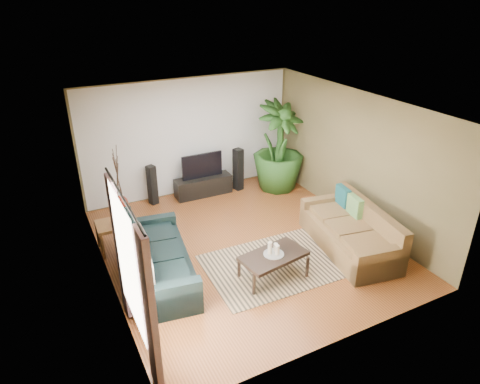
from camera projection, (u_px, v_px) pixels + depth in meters
floor at (245, 245)px, 8.17m from camera, size 5.50×5.50×0.00m
ceiling at (246, 106)px, 6.99m from camera, size 5.50×5.50×0.00m
wall_back at (190, 137)px, 9.79m from camera, size 5.00×0.00×5.00m
wall_front at (346, 262)px, 5.38m from camera, size 5.00×0.00×5.00m
wall_left at (101, 212)px, 6.56m from camera, size 0.00×5.50×5.50m
wall_right at (355, 158)px, 8.60m from camera, size 0.00×5.50×5.50m
backwall_panel at (190, 137)px, 9.78m from camera, size 4.90×0.00×4.90m
window_pane at (127, 263)px, 5.26m from camera, size 0.00×1.80×1.80m
curtain_near at (150, 315)px, 4.79m from camera, size 0.08×0.35×2.20m
curtain_far at (120, 249)px, 5.99m from camera, size 0.08×0.35×2.20m
curtain_rod at (122, 197)px, 4.89m from camera, size 0.03×1.90×0.03m
sofa_left at (159, 256)px, 7.11m from camera, size 1.29×2.37×0.85m
sofa_right at (349, 229)px, 7.91m from camera, size 1.33×2.32×0.85m
area_rug at (275, 265)px, 7.60m from camera, size 2.45×1.77×0.01m
coffee_table at (273, 266)px, 7.20m from camera, size 1.19×0.77×0.45m
candle_tray at (274, 254)px, 7.10m from camera, size 0.34×0.34×0.02m
candle_tall at (270, 248)px, 7.05m from camera, size 0.07×0.07×0.22m
candle_mid at (277, 250)px, 7.04m from camera, size 0.07×0.07×0.17m
candle_short at (276, 247)px, 7.14m from camera, size 0.07×0.07×0.14m
tv_stand at (203, 186)px, 10.06m from camera, size 1.34×0.42×0.44m
television at (202, 166)px, 9.86m from camera, size 0.98×0.05×0.58m
speaker_left at (152, 185)px, 9.55m from camera, size 0.21×0.23×0.92m
speaker_right at (238, 169)px, 10.22m from camera, size 0.23×0.24×1.03m
potted_plant at (279, 147)px, 10.05m from camera, size 1.48×1.48×2.12m
plant_pot at (277, 182)px, 10.44m from camera, size 0.39×0.39×0.30m
pedestal at (123, 217)px, 8.83m from camera, size 0.32×0.32×0.32m
vase at (121, 204)px, 8.70m from camera, size 0.29×0.29×0.40m
side_table at (113, 237)px, 7.92m from camera, size 0.55×0.55×0.56m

